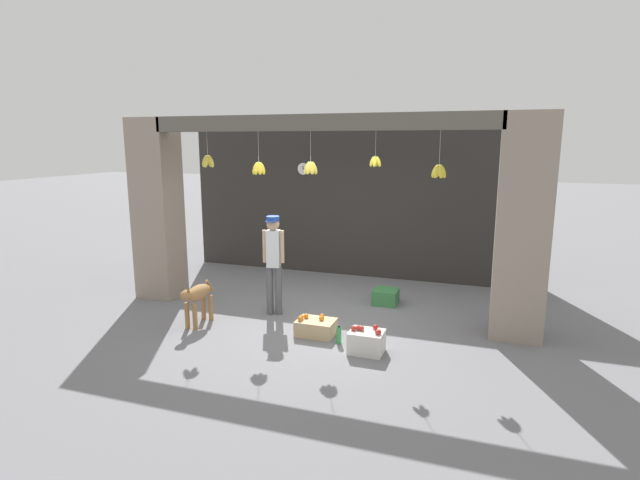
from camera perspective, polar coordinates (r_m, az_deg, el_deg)
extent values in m
plane|color=slate|center=(7.85, -0.98, -9.03)|extent=(60.00, 60.00, 0.00)
cube|color=#2D2B28|center=(10.09, 4.40, 4.56)|extent=(7.21, 0.12, 3.10)
cube|color=gray|center=(9.13, -18.07, 3.34)|extent=(0.70, 0.60, 3.10)
cube|color=gray|center=(7.32, 22.13, 1.24)|extent=(0.70, 0.60, 3.10)
cube|color=#5B564C|center=(7.48, -0.74, 13.27)|extent=(5.31, 0.24, 0.24)
cylinder|color=#B2AD99|center=(8.23, -12.78, 10.71)|extent=(0.01, 0.01, 0.37)
ellipsoid|color=yellow|center=(8.20, -12.37, 8.78)|extent=(0.14, 0.08, 0.22)
ellipsoid|color=yellow|center=(8.28, -12.49, 8.79)|extent=(0.08, 0.14, 0.22)
ellipsoid|color=yellow|center=(8.26, -13.01, 8.76)|extent=(0.14, 0.08, 0.22)
ellipsoid|color=yellow|center=(8.19, -12.89, 8.75)|extent=(0.08, 0.14, 0.22)
cylinder|color=#B2AD99|center=(7.83, -7.05, 10.52)|extent=(0.01, 0.01, 0.47)
ellipsoid|color=yellow|center=(7.82, -6.64, 8.13)|extent=(0.14, 0.08, 0.22)
ellipsoid|color=yellow|center=(7.86, -6.64, 8.14)|extent=(0.12, 0.13, 0.23)
ellipsoid|color=yellow|center=(7.89, -6.91, 8.15)|extent=(0.09, 0.14, 0.22)
ellipsoid|color=yellow|center=(7.88, -7.24, 8.14)|extent=(0.14, 0.11, 0.22)
ellipsoid|color=yellow|center=(7.84, -7.39, 8.12)|extent=(0.14, 0.11, 0.22)
ellipsoid|color=yellow|center=(7.80, -7.24, 8.11)|extent=(0.09, 0.14, 0.22)
ellipsoid|color=yellow|center=(7.79, -6.91, 8.11)|extent=(0.12, 0.13, 0.23)
cylinder|color=#B2AD99|center=(7.51, -1.09, 10.64)|extent=(0.01, 0.01, 0.45)
ellipsoid|color=yellow|center=(7.51, -0.70, 8.22)|extent=(0.14, 0.07, 0.21)
ellipsoid|color=yellow|center=(7.55, -0.74, 8.24)|extent=(0.12, 0.12, 0.22)
ellipsoid|color=yellow|center=(7.58, -1.03, 8.25)|extent=(0.09, 0.14, 0.22)
ellipsoid|color=yellow|center=(7.56, -1.35, 8.24)|extent=(0.13, 0.10, 0.22)
ellipsoid|color=yellow|center=(7.52, -1.48, 8.23)|extent=(0.13, 0.10, 0.22)
ellipsoid|color=yellow|center=(7.48, -1.30, 8.21)|extent=(0.09, 0.14, 0.22)
ellipsoid|color=yellow|center=(7.47, -0.95, 8.21)|extent=(0.12, 0.12, 0.22)
cylinder|color=#B2AD99|center=(7.26, 6.39, 10.91)|extent=(0.01, 0.01, 0.36)
ellipsoid|color=yellow|center=(7.26, 6.67, 8.89)|extent=(0.11, 0.06, 0.17)
ellipsoid|color=yellow|center=(7.31, 6.42, 8.92)|extent=(0.06, 0.11, 0.17)
ellipsoid|color=yellow|center=(7.27, 6.02, 8.91)|extent=(0.11, 0.06, 0.17)
ellipsoid|color=yellow|center=(7.22, 6.27, 8.89)|extent=(0.06, 0.11, 0.17)
cylinder|color=#B2AD99|center=(7.03, 13.55, 10.24)|extent=(0.01, 0.01, 0.46)
ellipsoid|color=yellow|center=(7.04, 13.84, 7.62)|extent=(0.13, 0.07, 0.20)
ellipsoid|color=yellow|center=(7.08, 13.67, 7.65)|extent=(0.11, 0.13, 0.21)
ellipsoid|color=yellow|center=(7.09, 13.26, 7.67)|extent=(0.11, 0.13, 0.21)
ellipsoid|color=yellow|center=(7.05, 13.02, 7.66)|extent=(0.13, 0.07, 0.20)
ellipsoid|color=yellow|center=(7.00, 13.18, 7.63)|extent=(0.11, 0.13, 0.21)
ellipsoid|color=yellow|center=(6.99, 13.60, 7.61)|extent=(0.11, 0.13, 0.21)
ellipsoid|color=#9E7042|center=(7.72, -13.73, -5.85)|extent=(0.24, 0.56, 0.22)
cylinder|color=#9E7042|center=(7.61, -14.11, -8.48)|extent=(0.07, 0.07, 0.39)
cylinder|color=#9E7042|center=(7.68, -14.94, -8.33)|extent=(0.07, 0.07, 0.39)
cylinder|color=#9E7042|center=(7.94, -12.37, -7.56)|extent=(0.07, 0.07, 0.39)
cylinder|color=#9E7042|center=(8.01, -13.18, -7.43)|extent=(0.07, 0.07, 0.39)
ellipsoid|color=#9E7042|center=(7.46, -15.07, -6.10)|extent=(0.15, 0.21, 0.15)
cone|color=brown|center=(7.41, -14.82, -5.56)|extent=(0.05, 0.05, 0.06)
cone|color=brown|center=(7.46, -15.38, -5.47)|extent=(0.05, 0.05, 0.06)
cylinder|color=#9E7042|center=(7.95, -12.51, -5.12)|extent=(0.05, 0.18, 0.23)
cylinder|color=#56565B|center=(7.97, -4.76, -5.79)|extent=(0.11, 0.11, 0.78)
cylinder|color=#56565B|center=(8.00, -5.75, -5.75)|extent=(0.11, 0.11, 0.78)
cube|color=silver|center=(7.82, -5.35, -0.99)|extent=(0.23, 0.21, 0.58)
cylinder|color=tan|center=(7.78, -4.35, -0.77)|extent=(0.06, 0.06, 0.51)
cylinder|color=tan|center=(7.84, -6.35, -0.71)|extent=(0.06, 0.06, 0.51)
sphere|color=tan|center=(7.74, -5.40, 1.85)|extent=(0.20, 0.20, 0.20)
cylinder|color=#234299|center=(7.73, -5.41, 2.47)|extent=(0.21, 0.21, 0.07)
cube|color=#234299|center=(7.64, -5.57, 2.13)|extent=(0.19, 0.14, 0.01)
cube|color=tan|center=(7.21, -0.46, -9.97)|extent=(0.54, 0.39, 0.22)
sphere|color=orange|center=(7.15, 0.16, -8.94)|extent=(0.07, 0.07, 0.07)
sphere|color=orange|center=(7.24, 0.22, -8.68)|extent=(0.07, 0.07, 0.07)
sphere|color=orange|center=(7.19, -2.16, -8.82)|extent=(0.07, 0.07, 0.07)
sphere|color=orange|center=(7.24, -1.61, -8.68)|extent=(0.07, 0.07, 0.07)
sphere|color=orange|center=(7.13, -2.30, -8.99)|extent=(0.07, 0.07, 0.07)
cube|color=silver|center=(6.66, 5.34, -11.52)|extent=(0.44, 0.36, 0.29)
sphere|color=red|center=(6.52, 6.71, -10.41)|extent=(0.07, 0.07, 0.07)
sphere|color=red|center=(6.62, 4.77, -10.03)|extent=(0.07, 0.07, 0.07)
sphere|color=red|center=(6.51, 6.60, -10.44)|extent=(0.07, 0.07, 0.07)
sphere|color=red|center=(6.63, 4.40, -9.99)|extent=(0.07, 0.07, 0.07)
sphere|color=red|center=(6.67, 6.35, -9.88)|extent=(0.07, 0.07, 0.07)
sphere|color=red|center=(6.61, 3.85, -10.04)|extent=(0.07, 0.07, 0.07)
cube|color=#387A42|center=(8.59, 7.50, -6.44)|extent=(0.41, 0.41, 0.25)
cylinder|color=#38934C|center=(6.93, 2.16, -10.81)|extent=(0.07, 0.07, 0.24)
cylinder|color=black|center=(6.88, 2.17, -9.79)|extent=(0.04, 0.04, 0.03)
cylinder|color=black|center=(10.32, -1.90, 8.14)|extent=(0.25, 0.01, 0.25)
cylinder|color=white|center=(10.31, -1.92, 8.14)|extent=(0.24, 0.02, 0.24)
cube|color=black|center=(10.30, -1.95, 8.28)|extent=(0.01, 0.01, 0.07)
cube|color=black|center=(10.28, -1.76, 8.13)|extent=(0.09, 0.01, 0.01)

